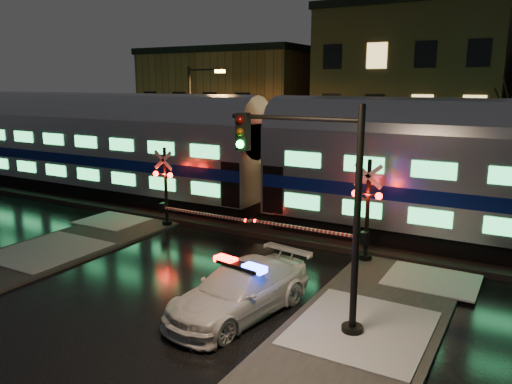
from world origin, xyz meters
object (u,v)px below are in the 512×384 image
traffic_light (321,214)px  crossing_signal_left (171,196)px  crossing_signal_right (357,220)px  police_car (240,290)px  streetlight (194,122)px

traffic_light → crossing_signal_left: bearing=136.6°
crossing_signal_right → traffic_light: size_ratio=0.90×
police_car → traffic_light: size_ratio=0.87×
police_car → streetlight: size_ratio=0.71×
crossing_signal_left → crossing_signal_right: bearing=0.0°
police_car → streetlight: 17.20m
crossing_signal_right → crossing_signal_left: bearing=-180.0°
crossing_signal_right → streetlight: (-12.52, 6.70, 2.77)m
police_car → crossing_signal_left: 9.60m
traffic_light → police_car: bearing=174.3°
police_car → crossing_signal_right: (1.51, 6.00, 0.89)m
crossing_signal_left → streetlight: bearing=118.0°
police_car → crossing_signal_right: bearing=85.6°
crossing_signal_left → traffic_light: traffic_light is taller
crossing_signal_right → crossing_signal_left: size_ratio=1.05×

